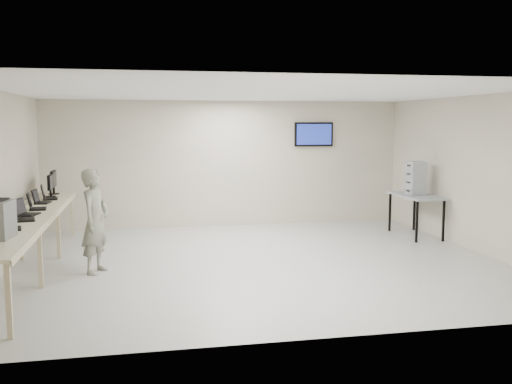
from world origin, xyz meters
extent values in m
cube|color=#A4A69C|center=(0.00, 0.00, 0.00)|extent=(8.00, 7.00, 0.01)
cube|color=white|center=(0.00, 0.00, 2.80)|extent=(8.00, 7.00, 0.01)
cube|color=beige|center=(0.00, 3.50, 1.40)|extent=(8.00, 0.01, 2.80)
cube|color=beige|center=(0.00, -3.50, 1.40)|extent=(8.00, 0.01, 2.80)
cube|color=beige|center=(4.00, 0.00, 1.40)|extent=(0.01, 7.00, 2.80)
cube|color=black|center=(2.00, 3.48, 2.05)|extent=(0.15, 0.04, 0.15)
cube|color=black|center=(2.00, 3.44, 2.05)|extent=(0.90, 0.06, 0.55)
cube|color=navy|center=(2.00, 3.40, 2.05)|extent=(0.82, 0.01, 0.47)
cube|color=#C8B892|center=(-3.60, 0.00, 0.88)|extent=(0.75, 6.00, 0.04)
cube|color=#C2B38F|center=(-3.23, 0.00, 0.85)|extent=(0.02, 6.00, 0.06)
cube|color=#C2B38F|center=(-3.30, -2.85, 0.43)|extent=(0.06, 0.06, 0.86)
cube|color=#C2B38F|center=(-3.30, -0.90, 0.43)|extent=(0.06, 0.06, 0.86)
cube|color=#C2B38F|center=(-3.90, 0.90, 0.43)|extent=(0.06, 0.06, 0.86)
cube|color=#C2B38F|center=(-3.30, 0.90, 0.43)|extent=(0.06, 0.06, 0.86)
cube|color=#C2B38F|center=(-3.90, 2.85, 0.43)|extent=(0.06, 0.06, 0.86)
cube|color=#C2B38F|center=(-3.30, 2.85, 0.43)|extent=(0.06, 0.06, 0.86)
cube|color=black|center=(-3.59, -1.20, 0.91)|extent=(0.29, 0.36, 0.02)
cube|color=black|center=(-3.70, -1.20, 1.03)|extent=(0.12, 0.31, 0.23)
cube|color=black|center=(-3.69, -1.20, 1.03)|extent=(0.09, 0.27, 0.19)
cube|color=black|center=(-3.56, -0.48, 0.91)|extent=(0.33, 0.42, 0.02)
cube|color=black|center=(-3.69, -0.48, 1.06)|extent=(0.14, 0.36, 0.27)
cube|color=black|center=(-3.68, -0.48, 1.06)|extent=(0.11, 0.31, 0.22)
cube|color=black|center=(-3.59, 0.00, 0.91)|extent=(0.32, 0.39, 0.02)
cube|color=black|center=(-3.71, 0.00, 1.04)|extent=(0.14, 0.33, 0.24)
cube|color=black|center=(-3.70, 0.00, 1.04)|extent=(0.12, 0.29, 0.20)
cube|color=black|center=(-3.56, 0.60, 0.91)|extent=(0.29, 0.38, 0.02)
cube|color=black|center=(-3.69, 0.60, 1.05)|extent=(0.11, 0.34, 0.25)
cube|color=black|center=(-3.67, 0.60, 1.05)|extent=(0.08, 0.30, 0.21)
cube|color=black|center=(-3.60, 1.33, 0.91)|extent=(0.27, 0.35, 0.02)
cube|color=black|center=(-3.71, 1.33, 1.04)|extent=(0.10, 0.31, 0.23)
cube|color=black|center=(-3.70, 1.33, 1.04)|extent=(0.08, 0.27, 0.19)
cube|color=black|center=(-3.55, 1.86, 0.91)|extent=(0.29, 0.38, 0.02)
cube|color=black|center=(-3.68, 1.86, 1.05)|extent=(0.10, 0.34, 0.25)
cube|color=black|center=(-3.66, 1.86, 1.05)|extent=(0.08, 0.30, 0.21)
cylinder|color=black|center=(-3.60, 2.26, 0.91)|extent=(0.19, 0.19, 0.01)
cube|color=black|center=(-3.60, 2.26, 0.99)|extent=(0.04, 0.03, 0.15)
cube|color=black|center=(-3.60, 2.26, 1.18)|extent=(0.05, 0.43, 0.29)
cube|color=black|center=(-3.57, 2.26, 1.18)|extent=(0.00, 0.39, 0.25)
cylinder|color=black|center=(-3.60, 2.66, 0.91)|extent=(0.21, 0.21, 0.02)
cube|color=black|center=(-3.60, 2.66, 1.00)|extent=(0.04, 0.03, 0.17)
cube|color=black|center=(-3.60, 2.66, 1.21)|extent=(0.05, 0.47, 0.32)
cube|color=black|center=(-3.57, 2.66, 1.21)|extent=(0.00, 0.43, 0.27)
imported|color=gray|center=(-2.60, -0.19, 0.81)|extent=(0.58, 0.69, 1.61)
cube|color=gray|center=(3.60, 1.52, 0.83)|extent=(0.66, 1.42, 0.04)
cube|color=black|center=(3.32, 0.91, 0.41)|extent=(0.04, 0.04, 0.82)
cube|color=black|center=(3.32, 2.13, 0.41)|extent=(0.04, 0.04, 0.82)
cube|color=black|center=(3.88, 0.91, 0.41)|extent=(0.04, 0.04, 0.82)
cube|color=black|center=(3.88, 2.13, 0.41)|extent=(0.04, 0.04, 0.82)
cube|color=#9FA7B1|center=(3.58, 1.52, 0.94)|extent=(0.32, 0.36, 0.17)
cube|color=#9FA7B1|center=(3.58, 1.52, 1.11)|extent=(0.32, 0.36, 0.17)
cube|color=#9FA7B1|center=(3.58, 1.52, 1.28)|extent=(0.32, 0.36, 0.17)
cube|color=#9FA7B1|center=(3.58, 1.52, 1.45)|extent=(0.32, 0.36, 0.17)
camera|label=1|loc=(-1.88, -9.13, 2.30)|focal=40.00mm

